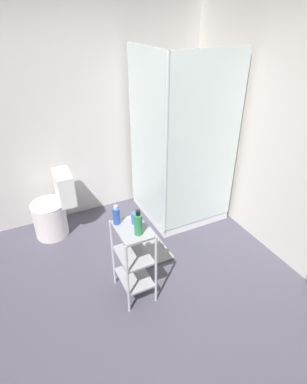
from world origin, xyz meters
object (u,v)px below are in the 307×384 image
at_px(shampoo_bottle_blue, 116,216).
at_px(bath_mat, 146,247).
at_px(rinse_cup, 135,218).
at_px(toilet, 54,210).
at_px(body_wash_bottle_green, 138,224).
at_px(storage_cart, 133,256).
at_px(shower_stall, 177,183).

height_order(shampoo_bottle_blue, bath_mat, shampoo_bottle_blue).
xyz_separation_m(shampoo_bottle_blue, bath_mat, (-0.40, 0.44, -0.81)).
relative_size(rinse_cup, bath_mat, 0.17).
height_order(toilet, rinse_cup, rinse_cup).
bearing_deg(body_wash_bottle_green, storage_cart, -167.59).
distance_m(shower_stall, toilet, 1.48).
bearing_deg(storage_cart, body_wash_bottle_green, 12.41).
bearing_deg(rinse_cup, toilet, -155.61).
distance_m(shower_stall, storage_cart, 1.34).
bearing_deg(rinse_cup, shampoo_bottle_blue, -113.46).
bearing_deg(bath_mat, shower_stall, 123.66).
bearing_deg(bath_mat, rinse_cup, -32.95).
bearing_deg(shower_stall, body_wash_bottle_green, -43.05).
bearing_deg(toilet, shampoo_bottle_blue, 19.20).
xyz_separation_m(storage_cart, bath_mat, (-0.52, 0.35, -0.43)).
distance_m(shower_stall, bath_mat, 0.87).
bearing_deg(shower_stall, rinse_cup, -46.36).
distance_m(toilet, bath_mat, 1.13).
bearing_deg(rinse_cup, storage_cart, -42.82).
bearing_deg(rinse_cup, bath_mat, 147.05).
bearing_deg(toilet, shower_stall, 78.39).
distance_m(body_wash_bottle_green, bath_mat, 1.08).
height_order(shampoo_bottle_blue, body_wash_bottle_green, body_wash_bottle_green).
xyz_separation_m(shower_stall, body_wash_bottle_green, (1.02, -0.95, 0.38)).
height_order(shower_stall, bath_mat, shower_stall).
relative_size(toilet, body_wash_bottle_green, 3.39).
height_order(storage_cart, body_wash_bottle_green, body_wash_bottle_green).
bearing_deg(body_wash_bottle_green, shower_stall, 136.95).
bearing_deg(storage_cart, bath_mat, 145.78).
bearing_deg(storage_cart, shower_stall, 133.85).
bearing_deg(shampoo_bottle_blue, bath_mat, 131.97).
relative_size(body_wash_bottle_green, rinse_cup, 2.23).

